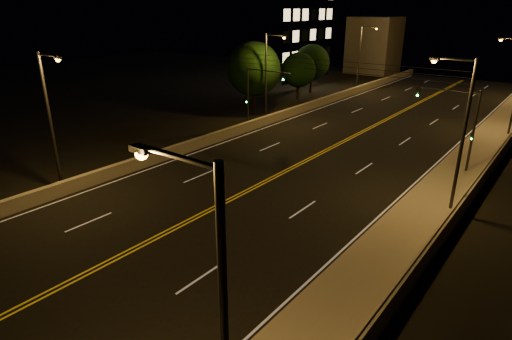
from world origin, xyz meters
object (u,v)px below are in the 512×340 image
Objects in this scene: streetlight_5 at (268,72)px; streetlight_6 at (361,54)px; streetlight_1 at (460,128)px; traffic_signal_right at (460,121)px; building_tower at (246,4)px; tree_1 at (299,70)px; streetlight_0 at (215,328)px; tree_0 at (254,69)px; tree_2 at (312,62)px; traffic_signal_left at (256,92)px; streetlight_4 at (51,115)px.

streetlight_5 and streetlight_6 have the same top height.
streetlight_1 is 1.47× the size of traffic_signal_right.
streetlight_1 is at bearing -37.68° from building_tower.
tree_1 is (-3.90, -10.62, -1.42)m from streetlight_6.
traffic_signal_right reaches higher than tree_1.
streetlight_1 is at bearing -42.43° from tree_1.
streetlight_1 is (0.00, 20.49, 0.00)m from streetlight_0.
tree_1 is at bearing 93.65° from tree_0.
building_tower is 3.71× the size of tree_2.
streetlight_6 is 26.47m from traffic_signal_left.
traffic_signal_left is at bearing -72.41° from tree_1.
building_tower is at bearing 166.74° from tree_2.
tree_0 is (-24.67, 12.65, -0.13)m from streetlight_1.
building_tower reaches higher than traffic_signal_right.
building_tower is 26.16m from tree_0.
tree_0 is at bearing 152.86° from streetlight_1.
traffic_signal_right is (-1.51, 7.37, -1.37)m from streetlight_1.
tree_2 is (-4.95, 40.86, -1.00)m from streetlight_4.
building_tower is (-19.68, 44.33, 6.78)m from streetlight_4.
traffic_signal_right is at bearing -10.11° from streetlight_5.
streetlight_0 is at bearing -68.44° from streetlight_6.
streetlight_0 is 58.35m from streetlight_6.
streetlight_1 is 1.35× the size of tree_2.
traffic_signal_left is (1.11, 19.93, -1.37)m from streetlight_4.
streetlight_0 is 1.35× the size of tree_2.
streetlight_0 is 66.84m from building_tower.
building_tower is 17.02m from tree_2.
traffic_signal_right is at bearing 93.10° from streetlight_0.
streetlight_1 is 40.01m from streetlight_6.
streetlight_5 is at bearing 107.33° from traffic_signal_left.
streetlight_0 is at bearing -20.28° from streetlight_4.
streetlight_5 is at bearing -74.09° from tree_2.
streetlight_4 is at bearing -90.00° from streetlight_6.
traffic_signal_left is 6.94m from tree_0.
tree_2 is at bearing 139.94° from traffic_signal_right.
streetlight_5 is 1.12× the size of tree_0.
tree_1 is at bearing 137.57° from streetlight_1.
streetlight_6 is 20.91m from building_tower.
tree_1 is (-0.67, 10.51, -1.29)m from tree_0.
tree_2 is at bearing 118.42° from streetlight_0.
streetlight_5 is at bearing 90.00° from streetlight_4.
traffic_signal_right is (19.94, 19.93, -1.37)m from streetlight_4.
streetlight_6 is 1.47× the size of traffic_signal_left.
building_tower is (-41.13, 52.25, 6.78)m from streetlight_0.
traffic_signal_right is at bearing 101.57° from streetlight_1.
streetlight_1 reaches higher than tree_1.
streetlight_1 is at bearing -19.92° from traffic_signal_left.
tree_1 is at bearing 146.47° from traffic_signal_right.
streetlight_5 is (0.00, 23.49, 0.00)m from streetlight_4.
streetlight_0 reaches higher than traffic_signal_left.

